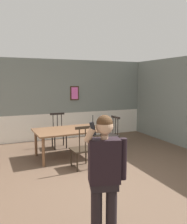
% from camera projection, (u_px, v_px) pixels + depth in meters
% --- Properties ---
extents(ground_plane, '(8.26, 8.26, 0.00)m').
position_uv_depth(ground_plane, '(104.00, 181.00, 4.64)').
color(ground_plane, brown).
extents(room_back_partition, '(6.54, 0.17, 2.70)m').
position_uv_depth(room_back_partition, '(56.00, 101.00, 7.90)').
color(room_back_partition, slate).
rests_on(room_back_partition, ground_plane).
extents(dining_table, '(1.79, 1.15, 0.73)m').
position_uv_depth(dining_table, '(69.00, 132.00, 6.08)').
color(dining_table, brown).
rests_on(dining_table, ground_plane).
extents(chair_near_window, '(0.49, 0.49, 1.01)m').
position_uv_depth(chair_near_window, '(82.00, 148.00, 5.27)').
color(chair_near_window, '#2D2319').
rests_on(chair_near_window, ground_plane).
extents(chair_by_doorway, '(0.45, 0.45, 0.98)m').
position_uv_depth(chair_by_doorway, '(111.00, 134.00, 6.64)').
color(chair_by_doorway, black).
rests_on(chair_by_doorway, ground_plane).
extents(chair_at_table_head, '(0.44, 0.44, 1.03)m').
position_uv_depth(chair_at_table_head, '(59.00, 131.00, 6.94)').
color(chair_at_table_head, black).
rests_on(chair_at_table_head, ground_plane).
extents(person_figure, '(0.52, 0.30, 1.60)m').
position_uv_depth(person_figure, '(105.00, 172.00, 2.81)').
color(person_figure, black).
rests_on(person_figure, ground_plane).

